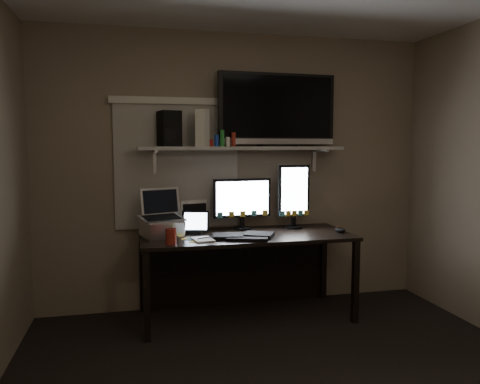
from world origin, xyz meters
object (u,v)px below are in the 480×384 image
object	(u,v)px
monitor_landscape	(242,203)
game_console	(202,128)
laptop	(162,214)
cup	(171,236)
mouse	(340,230)
keyboard	(243,236)
tv	(277,110)
desk	(243,251)
monitor_portrait	(294,196)
speaker	(169,129)
tablet	(195,223)

from	to	relation	value
monitor_landscape	game_console	xyz separation A→B (m)	(-0.36, -0.03, 0.67)
laptop	cup	xyz separation A→B (m)	(0.05, -0.30, -0.14)
mouse	keyboard	bearing A→B (deg)	163.66
monitor_landscape	cup	bearing A→B (deg)	-148.24
mouse	tv	xyz separation A→B (m)	(-0.48, 0.34, 1.06)
laptop	tv	world-z (taller)	tv
desk	monitor_portrait	world-z (taller)	monitor_portrait
monitor_landscape	speaker	world-z (taller)	speaker
tv	speaker	xyz separation A→B (m)	(-0.97, -0.01, -0.18)
monitor_portrait	monitor_landscape	bearing A→B (deg)	171.41
tv	tablet	bearing A→B (deg)	-172.87
tv	keyboard	bearing A→B (deg)	-140.52
desk	speaker	size ratio (longest dim) A/B	5.96
mouse	tv	bearing A→B (deg)	126.08
game_console	mouse	bearing A→B (deg)	2.67
tv	game_console	xyz separation A→B (m)	(-0.68, -0.02, -0.17)
game_console	desk	bearing A→B (deg)	3.13
mouse	laptop	bearing A→B (deg)	156.19
monitor_landscape	laptop	world-z (taller)	monitor_landscape
desk	tablet	size ratio (longest dim) A/B	7.77
laptop	tablet	bearing A→B (deg)	-7.88
monitor_landscape	keyboard	size ratio (longest dim) A/B	1.05
desk	tablet	bearing A→B (deg)	-176.51
desk	monitor_landscape	bearing A→B (deg)	80.80
desk	keyboard	bearing A→B (deg)	-103.55
tablet	laptop	xyz separation A→B (m)	(-0.29, -0.05, 0.09)
cup	tv	distance (m)	1.51
cup	laptop	bearing A→B (deg)	99.40
desk	mouse	bearing A→B (deg)	-15.57
monitor_portrait	game_console	size ratio (longest dim) A/B	1.90
mouse	game_console	distance (m)	1.49
monitor_landscape	speaker	xyz separation A→B (m)	(-0.65, -0.01, 0.67)
tv	monitor_landscape	bearing A→B (deg)	175.75
monitor_landscape	mouse	world-z (taller)	monitor_landscape
speaker	game_console	bearing A→B (deg)	-16.18
keyboard	monitor_landscape	bearing A→B (deg)	95.73
laptop	tv	distance (m)	1.39
monitor_landscape	monitor_portrait	world-z (taller)	monitor_portrait
monitor_portrait	tablet	world-z (taller)	monitor_portrait
laptop	monitor_portrait	bearing A→B (deg)	-11.60
monitor_landscape	tv	xyz separation A→B (m)	(0.32, -0.01, 0.84)
keyboard	tablet	bearing A→B (deg)	165.51
mouse	speaker	world-z (taller)	speaker
mouse	desk	bearing A→B (deg)	146.13
keyboard	laptop	size ratio (longest dim) A/B	1.30
monitor_portrait	tv	world-z (taller)	tv
keyboard	mouse	xyz separation A→B (m)	(0.88, 0.03, 0.01)
monitor_portrait	cup	size ratio (longest dim) A/B	4.85
mouse	game_console	size ratio (longest dim) A/B	0.37
tv	speaker	bearing A→B (deg)	177.34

